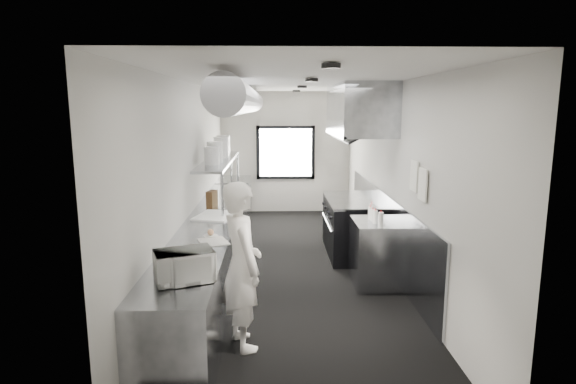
{
  "coord_description": "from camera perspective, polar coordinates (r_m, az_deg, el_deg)",
  "views": [
    {
      "loc": [
        -0.26,
        -6.91,
        2.44
      ],
      "look_at": [
        -0.07,
        -0.2,
        1.22
      ],
      "focal_mm": 29.26,
      "sensor_mm": 36.0,
      "label": 1
    }
  ],
  "objects": [
    {
      "name": "floor",
      "position": [
        7.33,
        0.49,
        -9.17
      ],
      "size": [
        3.0,
        8.0,
        0.01
      ],
      "primitive_type": "cube",
      "color": "black",
      "rests_on": "ground"
    },
    {
      "name": "ceiling",
      "position": [
        6.92,
        0.52,
        13.25
      ],
      "size": [
        3.0,
        8.0,
        0.01
      ],
      "primitive_type": "cube",
      "color": "silver",
      "rests_on": "wall_back"
    },
    {
      "name": "wall_back",
      "position": [
        10.96,
        -0.3,
        4.83
      ],
      "size": [
        3.0,
        0.02,
        2.8
      ],
      "primitive_type": "cube",
      "color": "beige",
      "rests_on": "floor"
    },
    {
      "name": "wall_front",
      "position": [
        3.1,
        3.36,
        -9.36
      ],
      "size": [
        3.0,
        0.02,
        2.8
      ],
      "primitive_type": "cube",
      "color": "beige",
      "rests_on": "floor"
    },
    {
      "name": "wall_left",
      "position": [
        7.09,
        -11.7,
        1.63
      ],
      "size": [
        0.02,
        8.0,
        2.8
      ],
      "primitive_type": "cube",
      "color": "beige",
      "rests_on": "floor"
    },
    {
      "name": "wall_right",
      "position": [
        7.21,
        12.51,
        1.73
      ],
      "size": [
        0.02,
        8.0,
        2.8
      ],
      "primitive_type": "cube",
      "color": "beige",
      "rests_on": "floor"
    },
    {
      "name": "wall_cladding",
      "position": [
        7.65,
        11.58,
        -4.24
      ],
      "size": [
        0.03,
        5.5,
        1.1
      ],
      "primitive_type": "cube",
      "color": "gray",
      "rests_on": "wall_right"
    },
    {
      "name": "hvac_duct",
      "position": [
        7.32,
        -5.19,
        11.09
      ],
      "size": [
        0.4,
        6.4,
        0.4
      ],
      "primitive_type": "cylinder",
      "rotation": [
        1.57,
        0.0,
        0.0
      ],
      "color": "#97989F",
      "rests_on": "ceiling"
    },
    {
      "name": "service_window",
      "position": [
        10.93,
        -0.29,
        4.81
      ],
      "size": [
        1.36,
        0.05,
        1.25
      ],
      "color": "white",
      "rests_on": "wall_back"
    },
    {
      "name": "exhaust_hood",
      "position": [
        7.73,
        8.58,
        9.79
      ],
      "size": [
        0.81,
        2.2,
        0.88
      ],
      "color": "gray",
      "rests_on": "ceiling"
    },
    {
      "name": "prep_counter",
      "position": [
        6.77,
        -9.19,
        -6.97
      ],
      "size": [
        0.7,
        6.0,
        0.9
      ],
      "primitive_type": "cube",
      "color": "gray",
      "rests_on": "floor"
    },
    {
      "name": "pass_shelf",
      "position": [
        8.01,
        -8.33,
        3.68
      ],
      "size": [
        0.45,
        3.0,
        0.68
      ],
      "color": "gray",
      "rests_on": "prep_counter"
    },
    {
      "name": "range",
      "position": [
        7.97,
        7.8,
        -4.15
      ],
      "size": [
        0.88,
        1.6,
        0.94
      ],
      "color": "black",
      "rests_on": "floor"
    },
    {
      "name": "bottle_station",
      "position": [
        6.67,
        10.72,
        -7.27
      ],
      "size": [
        0.65,
        0.8,
        0.9
      ],
      "primitive_type": "cube",
      "color": "gray",
      "rests_on": "floor"
    },
    {
      "name": "far_work_table",
      "position": [
        10.34,
        -6.57,
        -0.89
      ],
      "size": [
        0.7,
        1.2,
        0.9
      ],
      "primitive_type": "cube",
      "color": "gray",
      "rests_on": "floor"
    },
    {
      "name": "notice_sheet_a",
      "position": [
        6.03,
        15.07,
        1.9
      ],
      "size": [
        0.02,
        0.28,
        0.38
      ],
      "primitive_type": "cube",
      "color": "white",
      "rests_on": "wall_right"
    },
    {
      "name": "notice_sheet_b",
      "position": [
        5.7,
        16.05,
        0.88
      ],
      "size": [
        0.02,
        0.28,
        0.38
      ],
      "primitive_type": "cube",
      "color": "white",
      "rests_on": "wall_right"
    },
    {
      "name": "line_cook",
      "position": [
        4.82,
        -5.64,
        -8.88
      ],
      "size": [
        0.62,
        0.74,
        1.72
      ],
      "primitive_type": "imported",
      "rotation": [
        0.0,
        0.0,
        1.97
      ],
      "color": "white",
      "rests_on": "floor"
    },
    {
      "name": "microwave",
      "position": [
        4.35,
        -12.51,
        -8.75
      ],
      "size": [
        0.57,
        0.51,
        0.28
      ],
      "primitive_type": "imported",
      "rotation": [
        0.0,
        0.0,
        0.38
      ],
      "color": "white",
      "rests_on": "prep_counter"
    },
    {
      "name": "deli_tub_a",
      "position": [
        4.6,
        -14.43,
        -9.0
      ],
      "size": [
        0.14,
        0.14,
        0.1
      ],
      "primitive_type": "cylinder",
      "rotation": [
        0.0,
        0.0,
        -0.01
      ],
      "color": "#ACB9AA",
      "rests_on": "prep_counter"
    },
    {
      "name": "deli_tub_b",
      "position": [
        4.81,
        -13.55,
        -7.99
      ],
      "size": [
        0.17,
        0.17,
        0.11
      ],
      "primitive_type": "cylinder",
      "rotation": [
        0.0,
        0.0,
        0.09
      ],
      "color": "#ACB9AA",
      "rests_on": "prep_counter"
    },
    {
      "name": "newspaper",
      "position": [
        5.53,
        -9.06,
        -5.97
      ],
      "size": [
        0.42,
        0.47,
        0.01
      ],
      "primitive_type": "cube",
      "rotation": [
        0.0,
        0.0,
        0.37
      ],
      "color": "silver",
      "rests_on": "prep_counter"
    },
    {
      "name": "small_plate",
      "position": [
        5.76,
        -9.37,
        -5.29
      ],
      "size": [
        0.23,
        0.23,
        0.01
      ],
      "primitive_type": "cylinder",
      "rotation": [
        0.0,
        0.0,
        -0.4
      ],
      "color": "silver",
      "rests_on": "prep_counter"
    },
    {
      "name": "pastry",
      "position": [
        5.75,
        -9.39,
        -4.84
      ],
      "size": [
        0.08,
        0.08,
        0.08
      ],
      "primitive_type": "sphere",
      "color": "#E4A677",
      "rests_on": "small_plate"
    },
    {
      "name": "cutting_board",
      "position": [
        6.8,
        -8.82,
        -2.86
      ],
      "size": [
        0.64,
        0.76,
        0.02
      ],
      "primitive_type": "cube",
      "rotation": [
        0.0,
        0.0,
        -0.23
      ],
      "color": "white",
      "rests_on": "prep_counter"
    },
    {
      "name": "knife_block",
      "position": [
        7.43,
        -9.23,
        -0.83
      ],
      "size": [
        0.16,
        0.25,
        0.25
      ],
      "primitive_type": "cube",
      "rotation": [
        0.0,
        0.0,
        -0.26
      ],
      "color": "#513A1C",
      "rests_on": "prep_counter"
    },
    {
      "name": "plate_stack_a",
      "position": [
        7.3,
        -9.23,
        4.38
      ],
      "size": [
        0.26,
        0.26,
        0.27
      ],
      "primitive_type": "cylinder",
      "rotation": [
        0.0,
        0.0,
        -0.09
      ],
      "color": "silver",
      "rests_on": "pass_shelf"
    },
    {
      "name": "plate_stack_b",
      "position": [
        7.6,
        -8.85,
        4.83
      ],
      "size": [
        0.28,
        0.28,
        0.33
      ],
      "primitive_type": "cylinder",
      "rotation": [
        0.0,
        0.0,
        -0.1
      ],
      "color": "silver",
      "rests_on": "pass_shelf"
    },
    {
      "name": "plate_stack_c",
      "position": [
        8.26,
        -8.13,
        5.38
      ],
      "size": [
        0.28,
        0.28,
        0.36
      ],
      "primitive_type": "cylinder",
      "rotation": [
        0.0,
        0.0,
        0.09
      ],
      "color": "silver",
      "rests_on": "pass_shelf"
    },
    {
      "name": "plate_stack_d",
      "position": [
        8.61,
        -7.87,
        5.6
      ],
      "size": [
        0.3,
        0.3,
        0.37
      ],
      "primitive_type": "cylinder",
      "rotation": [
        0.0,
        0.0,
        0.33
      ],
      "color": "silver",
      "rests_on": "pass_shelf"
    },
    {
      "name": "squeeze_bottle_a",
      "position": [
        6.2,
        11.2,
        -3.36
      ],
      "size": [
        0.09,
        0.09,
        0.2
      ],
      "primitive_type": "cylinder",
      "rotation": [
        0.0,
        0.0,
        -0.35
      ],
      "color": "white",
      "rests_on": "bottle_station"
    },
    {
      "name": "squeeze_bottle_b",
      "position": [
        6.41,
        10.55,
        -3.0
      ],
      "size": [
        0.07,
        0.07,
        0.18
      ],
      "primitive_type": "cylinder",
      "rotation": [
        0.0,
        0.0,
        -0.19
      ],
      "color": "white",
      "rests_on": "bottle_station"
    },
    {
      "name": "squeeze_bottle_c",
      "position": [
        6.53,
        10.25,
        -2.78
      ],
      "size": [
        0.06,
        0.06,
        0.17
      ],
      "primitive_type": "cylinder",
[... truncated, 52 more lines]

